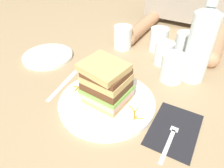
% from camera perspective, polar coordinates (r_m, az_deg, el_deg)
% --- Properties ---
extents(ground_plane, '(3.00, 3.00, 0.00)m').
position_cam_1_polar(ground_plane, '(0.62, -1.57, -5.01)').
color(ground_plane, '#9E8460').
extents(main_plate, '(0.28, 0.28, 0.01)m').
position_cam_1_polar(main_plate, '(0.61, -1.41, -4.97)').
color(main_plate, white).
rests_on(main_plate, ground_plane).
extents(sandwich, '(0.13, 0.12, 0.13)m').
position_cam_1_polar(sandwich, '(0.57, -1.62, 0.06)').
color(sandwich, tan).
rests_on(sandwich, main_plate).
extents(carrot_shred_0, '(0.02, 0.02, 0.00)m').
position_cam_1_polar(carrot_shred_0, '(0.66, -8.88, -1.17)').
color(carrot_shred_0, orange).
rests_on(carrot_shred_0, main_plate).
extents(carrot_shred_1, '(0.03, 0.02, 0.00)m').
position_cam_1_polar(carrot_shred_1, '(0.65, -6.74, -1.76)').
color(carrot_shred_1, orange).
rests_on(carrot_shred_1, main_plate).
extents(carrot_shred_2, '(0.01, 0.03, 0.00)m').
position_cam_1_polar(carrot_shred_2, '(0.67, -7.62, -0.21)').
color(carrot_shred_2, orange).
rests_on(carrot_shred_2, main_plate).
extents(carrot_shred_3, '(0.01, 0.02, 0.00)m').
position_cam_1_polar(carrot_shred_3, '(0.67, -6.82, -0.12)').
color(carrot_shred_3, orange).
rests_on(carrot_shred_3, main_plate).
extents(carrot_shred_4, '(0.00, 0.02, 0.00)m').
position_cam_1_polar(carrot_shred_4, '(0.65, -9.68, -1.43)').
color(carrot_shred_4, orange).
rests_on(carrot_shred_4, main_plate).
extents(carrot_shred_5, '(0.01, 0.02, 0.00)m').
position_cam_1_polar(carrot_shred_5, '(0.65, -8.27, -1.78)').
color(carrot_shred_5, orange).
rests_on(carrot_shred_5, main_plate).
extents(carrot_shred_6, '(0.02, 0.01, 0.00)m').
position_cam_1_polar(carrot_shred_6, '(0.67, -9.28, -0.62)').
color(carrot_shred_6, orange).
rests_on(carrot_shred_6, main_plate).
extents(carrot_shred_7, '(0.03, 0.01, 0.00)m').
position_cam_1_polar(carrot_shred_7, '(0.65, -7.19, -1.40)').
color(carrot_shred_7, orange).
rests_on(carrot_shred_7, main_plate).
extents(carrot_shred_8, '(0.00, 0.03, 0.00)m').
position_cam_1_polar(carrot_shred_8, '(0.58, 6.60, -7.17)').
color(carrot_shred_8, orange).
rests_on(carrot_shred_8, main_plate).
extents(carrot_shred_9, '(0.02, 0.01, 0.00)m').
position_cam_1_polar(carrot_shred_9, '(0.56, 7.61, -9.32)').
color(carrot_shred_9, orange).
rests_on(carrot_shred_9, main_plate).
extents(carrot_shred_10, '(0.02, 0.02, 0.00)m').
position_cam_1_polar(carrot_shred_10, '(0.59, 5.51, -6.51)').
color(carrot_shred_10, orange).
rests_on(carrot_shred_10, main_plate).
extents(carrot_shred_11, '(0.01, 0.02, 0.00)m').
position_cam_1_polar(carrot_shred_11, '(0.56, 6.46, -9.11)').
color(carrot_shred_11, orange).
rests_on(carrot_shred_11, main_plate).
extents(carrot_shred_12, '(0.02, 0.03, 0.00)m').
position_cam_1_polar(carrot_shred_12, '(0.57, 6.17, -8.38)').
color(carrot_shred_12, orange).
rests_on(carrot_shred_12, main_plate).
extents(napkin_dark, '(0.12, 0.17, 0.00)m').
position_cam_1_polar(napkin_dark, '(0.57, 16.55, -11.95)').
color(napkin_dark, black).
rests_on(napkin_dark, ground_plane).
extents(fork, '(0.02, 0.17, 0.00)m').
position_cam_1_polar(fork, '(0.56, 15.97, -13.33)').
color(fork, silver).
rests_on(fork, napkin_dark).
extents(knife, '(0.04, 0.20, 0.00)m').
position_cam_1_polar(knife, '(0.71, -12.93, 0.14)').
color(knife, silver).
rests_on(knife, ground_plane).
extents(juice_glass, '(0.08, 0.08, 0.09)m').
position_cam_1_polar(juice_glass, '(0.72, 16.14, 3.91)').
color(juice_glass, white).
rests_on(juice_glass, ground_plane).
extents(water_bottle, '(0.08, 0.08, 0.28)m').
position_cam_1_polar(water_bottle, '(0.71, 22.93, 9.90)').
color(water_bottle, silver).
rests_on(water_bottle, ground_plane).
extents(empty_tumbler_0, '(0.07, 0.07, 0.09)m').
position_cam_1_polar(empty_tumbler_0, '(0.89, 2.93, 12.61)').
color(empty_tumbler_0, silver).
rests_on(empty_tumbler_0, ground_plane).
extents(empty_tumbler_1, '(0.07, 0.07, 0.10)m').
position_cam_1_polar(empty_tumbler_1, '(0.87, 19.18, 10.05)').
color(empty_tumbler_1, silver).
rests_on(empty_tumbler_1, ground_plane).
extents(empty_tumbler_2, '(0.07, 0.07, 0.09)m').
position_cam_1_polar(empty_tumbler_2, '(0.80, 13.96, 8.16)').
color(empty_tumbler_2, silver).
rests_on(empty_tumbler_2, ground_plane).
extents(empty_tumbler_3, '(0.07, 0.07, 0.09)m').
position_cam_1_polar(empty_tumbler_3, '(0.89, 12.60, 11.76)').
color(empty_tumbler_3, silver).
rests_on(empty_tumbler_3, ground_plane).
extents(side_plate, '(0.19, 0.19, 0.01)m').
position_cam_1_polar(side_plate, '(0.87, -17.11, 7.25)').
color(side_plate, white).
rests_on(side_plate, ground_plane).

